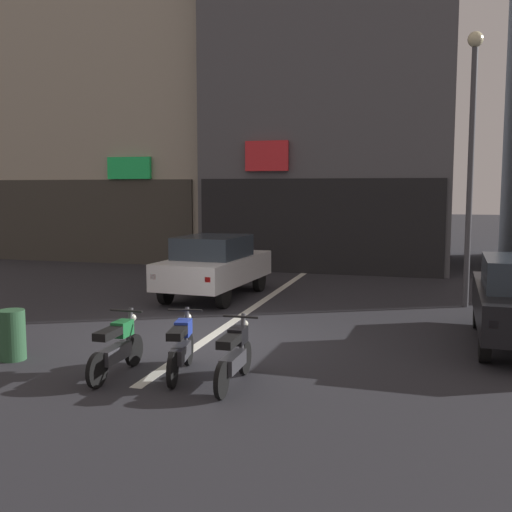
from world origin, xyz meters
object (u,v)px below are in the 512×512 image
motorcycle_green_row_leftmost (117,347)px  trash_bin (12,335)px  car_white_crossing_near (215,264)px  street_lamp (472,141)px  motorcycle_blue_row_left_mid (181,346)px  motorcycle_black_row_centre (234,355)px

motorcycle_green_row_leftmost → trash_bin: 2.15m
car_white_crossing_near → motorcycle_green_row_leftmost: (0.82, -6.76, -0.43)m
trash_bin → motorcycle_green_row_leftmost: bearing=-8.4°
street_lamp → motorcycle_green_row_leftmost: street_lamp is taller
motorcycle_green_row_leftmost → motorcycle_blue_row_left_mid: same height
car_white_crossing_near → street_lamp: size_ratio=0.65×
street_lamp → trash_bin: 10.89m
trash_bin → motorcycle_blue_row_left_mid: bearing=-0.2°
trash_bin → street_lamp: bearing=42.3°
street_lamp → motorcycle_black_row_centre: 8.77m
street_lamp → motorcycle_blue_row_left_mid: street_lamp is taller
car_white_crossing_near → street_lamp: (6.30, 0.49, 3.09)m
street_lamp → motorcycle_green_row_leftmost: bearing=-127.1°
car_white_crossing_near → trash_bin: (-1.30, -6.44, -0.46)m
motorcycle_black_row_centre → car_white_crossing_near: bearing=112.0°
car_white_crossing_near → motorcycle_blue_row_left_mid: 6.70m
motorcycle_black_row_centre → trash_bin: 4.01m
motorcycle_blue_row_left_mid → motorcycle_black_row_centre: bearing=-14.4°
motorcycle_black_row_centre → trash_bin: size_ratio=1.97×
motorcycle_green_row_leftmost → motorcycle_black_row_centre: same height
motorcycle_blue_row_left_mid → street_lamp: bearing=56.8°
car_white_crossing_near → motorcycle_black_row_centre: car_white_crossing_near is taller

